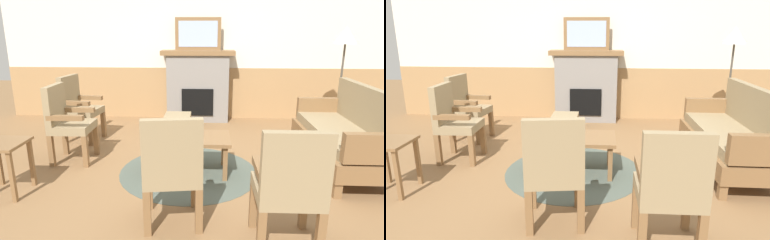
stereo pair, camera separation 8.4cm
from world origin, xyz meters
The scene contains 15 objects.
ground_plane centered at (0.00, 0.00, 0.00)m, with size 14.00×14.00×0.00m, color olive.
wall_back centered at (0.00, 2.60, 1.31)m, with size 7.20×0.14×2.70m.
fireplace centered at (0.00, 2.35, 0.65)m, with size 1.30×0.44×1.28m.
framed_picture centered at (0.00, 2.35, 1.56)m, with size 0.80×0.04×0.56m.
couch centered at (1.85, 0.33, 0.40)m, with size 0.70×1.80×0.98m.
coffee_table centered at (-0.02, 0.04, 0.39)m, with size 0.96×0.56×0.44m.
round_rug centered at (-0.02, 0.04, 0.00)m, with size 1.62×1.62×0.01m, color #4C564C.
book_on_table centered at (-0.11, 0.01, 0.46)m, with size 0.23×0.14×0.03m, color navy.
footstool centered at (-0.28, 1.35, 0.28)m, with size 0.40×0.40×0.36m.
armchair_near_fireplace centered at (-1.58, 0.32, 0.54)m, with size 0.49×0.49×0.98m.
armchair_by_window_left centered at (-1.75, 1.13, 0.54)m, with size 0.54×0.54×0.98m.
armchair_front_left centered at (0.81, -1.34, 0.54)m, with size 0.48×0.48×0.98m.
armchair_front_center centered at (-0.09, -1.07, 0.54)m, with size 0.54×0.54×0.98m.
side_table centered at (-1.85, -0.59, 0.43)m, with size 0.44×0.44×0.55m.
floor_lamp_by_couch centered at (2.22, 1.56, 1.45)m, with size 0.36×0.36×1.68m.
Camera 1 is at (0.21, -3.57, 1.63)m, focal length 30.73 mm.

